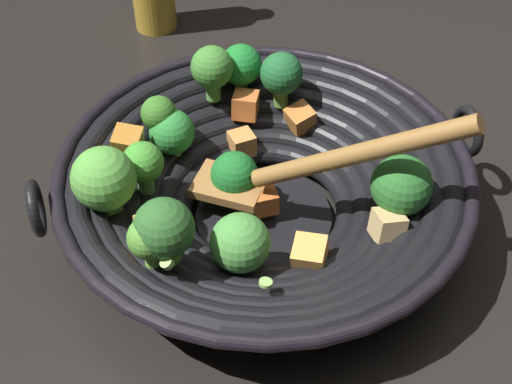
# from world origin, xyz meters

# --- Properties ---
(ground_plane) EXTENTS (4.00, 4.00, 0.00)m
(ground_plane) POSITION_xyz_m (0.00, 0.00, 0.00)
(ground_plane) COLOR black
(wok) EXTENTS (0.41, 0.41, 0.19)m
(wok) POSITION_xyz_m (0.00, -0.00, 0.06)
(wok) COLOR black
(wok) RESTS_ON ground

